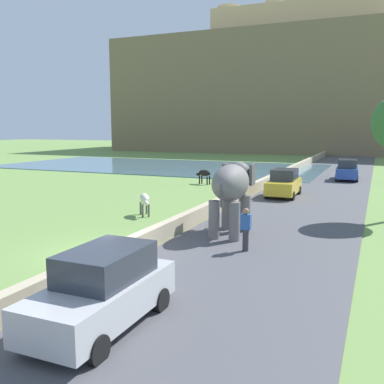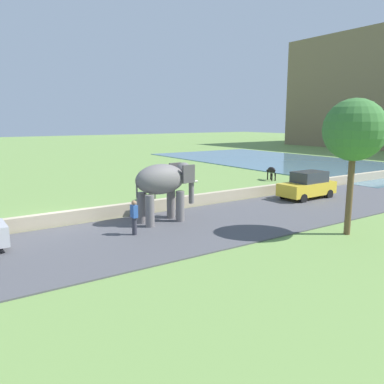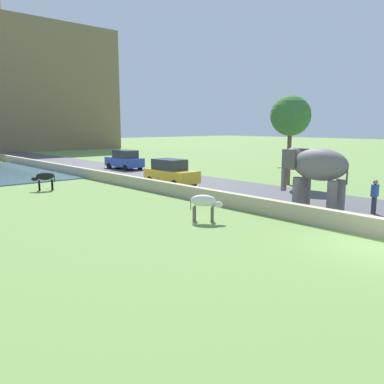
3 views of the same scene
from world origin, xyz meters
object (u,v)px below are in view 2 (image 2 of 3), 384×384
(car_yellow, at_px, (308,185))
(cow_white, at_px, (150,188))
(person_beside_elephant, at_px, (134,217))
(cow_black, at_px, (271,171))
(elephant, at_px, (164,183))

(car_yellow, height_order, cow_white, car_yellow)
(person_beside_elephant, height_order, cow_black, person_beside_elephant)
(elephant, xyz_separation_m, person_beside_elephant, (1.28, -2.30, -1.16))
(elephant, bearing_deg, person_beside_elephant, -60.91)
(elephant, distance_m, cow_white, 5.77)
(person_beside_elephant, height_order, car_yellow, car_yellow)
(car_yellow, bearing_deg, cow_black, 151.49)
(elephant, xyz_separation_m, cow_black, (-7.08, 14.63, -1.20))
(elephant, relative_size, cow_black, 2.45)
(elephant, distance_m, person_beside_elephant, 2.87)
(person_beside_elephant, bearing_deg, cow_white, 146.95)
(person_beside_elephant, relative_size, cow_black, 1.15)
(car_yellow, relative_size, cow_white, 3.09)
(car_yellow, bearing_deg, person_beside_elephant, -84.46)
(person_beside_elephant, relative_size, cow_white, 1.25)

